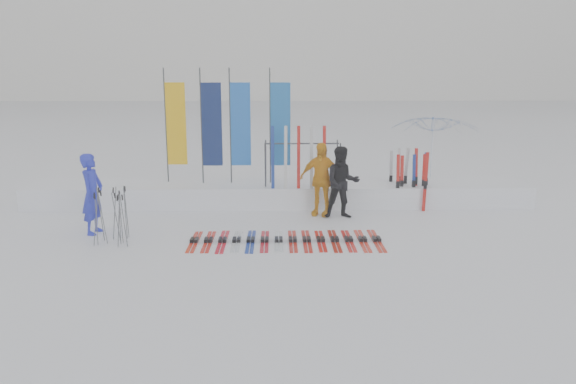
{
  "coord_description": "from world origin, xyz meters",
  "views": [
    {
      "loc": [
        -0.06,
        -10.94,
        3.73
      ],
      "look_at": [
        0.2,
        1.6,
        1.0
      ],
      "focal_mm": 35.0,
      "sensor_mm": 36.0,
      "label": 1
    }
  ],
  "objects_px": {
    "person_blue": "(92,194)",
    "ski_row": "(286,240)",
    "tent_canopy": "(433,152)",
    "person_black": "(342,183)",
    "ski_rack": "(302,158)",
    "person_yellow": "(321,179)"
  },
  "relations": [
    {
      "from": "person_blue",
      "to": "person_black",
      "type": "bearing_deg",
      "value": -69.8
    },
    {
      "from": "person_black",
      "to": "person_yellow",
      "type": "xyz_separation_m",
      "value": [
        -0.53,
        0.28,
        0.04
      ]
    },
    {
      "from": "tent_canopy",
      "to": "ski_row",
      "type": "xyz_separation_m",
      "value": [
        -4.68,
        -5.31,
        -1.18
      ]
    },
    {
      "from": "person_blue",
      "to": "tent_canopy",
      "type": "relative_size",
      "value": 0.69
    },
    {
      "from": "person_blue",
      "to": "ski_rack",
      "type": "relative_size",
      "value": 0.92
    },
    {
      "from": "person_black",
      "to": "ski_row",
      "type": "height_order",
      "value": "person_black"
    },
    {
      "from": "tent_canopy",
      "to": "ski_row",
      "type": "bearing_deg",
      "value": -131.43
    },
    {
      "from": "person_blue",
      "to": "ski_rack",
      "type": "xyz_separation_m",
      "value": [
        4.95,
        2.44,
        0.44
      ]
    },
    {
      "from": "person_black",
      "to": "ski_rack",
      "type": "bearing_deg",
      "value": 127.79
    },
    {
      "from": "person_black",
      "to": "ski_row",
      "type": "distance_m",
      "value": 2.66
    },
    {
      "from": "ski_row",
      "to": "ski_rack",
      "type": "bearing_deg",
      "value": 81.31
    },
    {
      "from": "person_black",
      "to": "ski_rack",
      "type": "height_order",
      "value": "person_black"
    },
    {
      "from": "person_yellow",
      "to": "ski_row",
      "type": "bearing_deg",
      "value": -89.6
    },
    {
      "from": "person_blue",
      "to": "ski_row",
      "type": "relative_size",
      "value": 0.44
    },
    {
      "from": "person_blue",
      "to": "person_yellow",
      "type": "xyz_separation_m",
      "value": [
        5.4,
        1.57,
        0.02
      ]
    },
    {
      "from": "ski_row",
      "to": "person_blue",
      "type": "bearing_deg",
      "value": 170.44
    },
    {
      "from": "person_black",
      "to": "tent_canopy",
      "type": "xyz_separation_m",
      "value": [
        3.22,
        3.27,
        0.29
      ]
    },
    {
      "from": "person_yellow",
      "to": "ski_row",
      "type": "height_order",
      "value": "person_yellow"
    },
    {
      "from": "person_blue",
      "to": "tent_canopy",
      "type": "distance_m",
      "value": 10.22
    },
    {
      "from": "person_blue",
      "to": "ski_row",
      "type": "bearing_deg",
      "value": -91.65
    },
    {
      "from": "tent_canopy",
      "to": "ski_row",
      "type": "height_order",
      "value": "tent_canopy"
    },
    {
      "from": "person_yellow",
      "to": "ski_row",
      "type": "relative_size",
      "value": 0.45
    }
  ]
}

